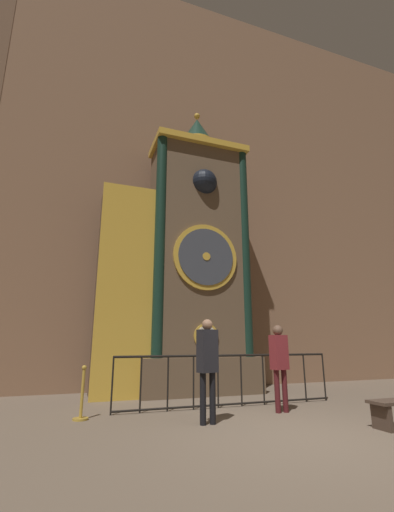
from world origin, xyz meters
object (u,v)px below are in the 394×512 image
object	(u,v)px
visitor_far	(279,359)
stanchion_post	(82,402)
clock_tower	(182,262)
visitor_near	(207,360)

from	to	relation	value
visitor_far	stanchion_post	xyz separation A→B (m)	(-3.84, 0.67, -0.74)
clock_tower	visitor_far	size ratio (longest dim) A/B	5.20
visitor_near	visitor_far	world-z (taller)	visitor_near
clock_tower	visitor_near	bearing A→B (deg)	-99.67
visitor_far	stanchion_post	size ratio (longest dim) A/B	1.81
clock_tower	stanchion_post	xyz separation A→B (m)	(-2.66, -2.45, -3.40)
clock_tower	visitor_near	distance (m)	4.49
visitor_near	stanchion_post	xyz separation A→B (m)	(-2.05, 1.13, -0.77)
visitor_far	stanchion_post	distance (m)	3.97
visitor_far	stanchion_post	bearing A→B (deg)	161.40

